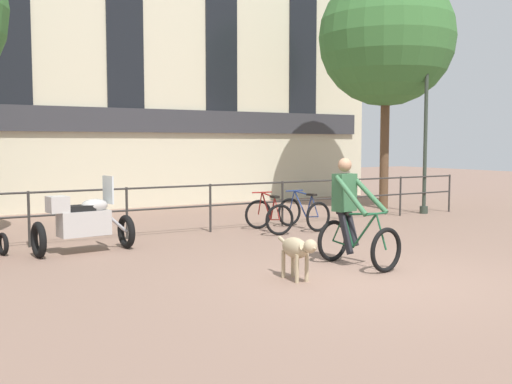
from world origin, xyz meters
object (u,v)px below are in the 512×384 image
at_px(parked_motorcycle, 83,221).
at_px(street_lamp, 426,127).
at_px(parked_bicycle_mid_left, 303,213).
at_px(dog, 297,249).
at_px(parked_bicycle_near_lamp, 269,216).
at_px(cyclist_with_bike, 352,217).

bearing_deg(parked_motorcycle, street_lamp, -88.57).
relative_size(parked_motorcycle, street_lamp, 0.42).
bearing_deg(parked_motorcycle, parked_bicycle_mid_left, -90.46).
relative_size(dog, street_lamp, 0.23).
bearing_deg(parked_motorcycle, parked_bicycle_near_lamp, -89.33).
height_order(parked_motorcycle, street_lamp, street_lamp).
xyz_separation_m(dog, parked_motorcycle, (-2.02, 3.67, 0.11)).
bearing_deg(parked_bicycle_mid_left, parked_bicycle_near_lamp, -2.85).
bearing_deg(dog, street_lamp, 34.28).
xyz_separation_m(parked_motorcycle, street_lamp, (9.61, 1.17, 1.80)).
height_order(cyclist_with_bike, parked_bicycle_near_lamp, cyclist_with_bike).
relative_size(parked_bicycle_near_lamp, parked_bicycle_mid_left, 1.03).
distance_m(parked_motorcycle, parked_bicycle_near_lamp, 4.15).
bearing_deg(cyclist_with_bike, parked_motorcycle, 128.48).
xyz_separation_m(parked_bicycle_near_lamp, parked_bicycle_mid_left, (0.93, -0.00, 0.00)).
bearing_deg(cyclist_with_bike, parked_bicycle_near_lamp, 70.74).
distance_m(dog, parked_bicycle_near_lamp, 4.62).
height_order(dog, parked_bicycle_mid_left, parked_bicycle_mid_left).
xyz_separation_m(parked_motorcycle, parked_bicycle_mid_left, (5.05, 0.45, -0.20)).
bearing_deg(cyclist_with_bike, street_lamp, 27.47).
distance_m(dog, street_lamp, 9.20).
height_order(cyclist_with_bike, parked_motorcycle, cyclist_with_bike).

